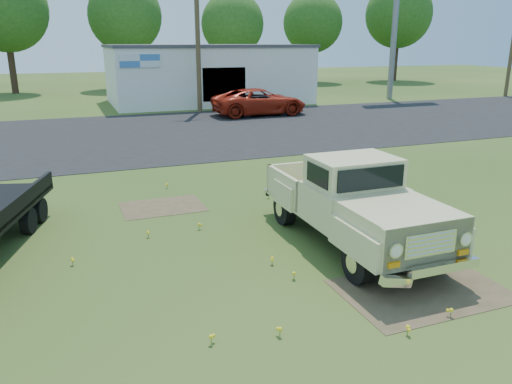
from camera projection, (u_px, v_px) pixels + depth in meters
The scene contains 14 objects.
ground at pixel (281, 243), 11.25m from camera, with size 140.00×140.00×0.00m, color #284616.
asphalt_lot at pixel (158, 133), 24.64m from camera, with size 90.00×14.00×0.02m, color black.
dirt_patch_a at pixel (423, 291), 9.09m from camera, with size 3.00×2.00×0.01m, color #494027.
dirt_patch_b at pixel (163, 207), 13.69m from camera, with size 2.20×1.60×0.01m, color #494027.
commercial_building at pixel (208, 73), 36.81m from camera, with size 14.20×8.20×4.15m.
utility_pole_mid at pixel (198, 37), 30.94m from camera, with size 1.60×0.30×9.00m.
treeline_c at pixel (4, 9), 41.76m from camera, with size 7.04×7.04×10.47m.
treeline_d at pixel (125, 16), 46.19m from camera, with size 6.72×6.72×10.00m.
treeline_e at pixel (233, 24), 48.48m from camera, with size 6.08×6.08×9.04m.
treeline_f at pixel (313, 23), 54.07m from camera, with size 6.40×6.40×9.52m.
treeline_g at pixel (399, 15), 55.90m from camera, with size 7.36×7.36×10.95m.
vintage_pickup_truck at pixel (352, 201), 10.90m from camera, with size 2.15×5.52×2.00m, color #CAC387, non-canonical shape.
red_pickup at pixel (260, 102), 30.51m from camera, with size 2.66×5.78×1.61m, color #9B1E0E.
dark_sedan at pixel (260, 105), 30.17m from camera, with size 1.63×4.05×1.38m, color black.
Camera 1 is at (-4.28, -9.54, 4.35)m, focal length 35.00 mm.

